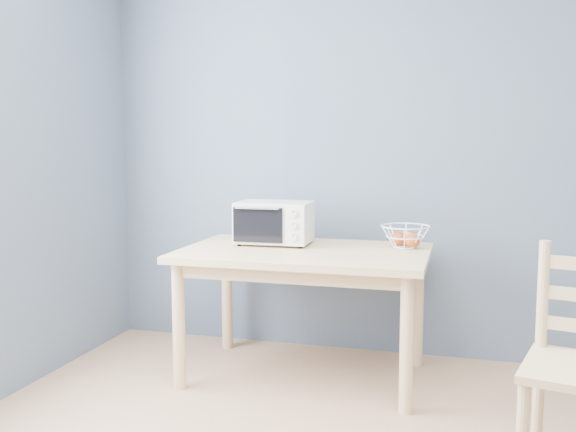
# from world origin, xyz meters

# --- Properties ---
(room) EXTENTS (4.01, 4.51, 2.61)m
(room) POSITION_xyz_m (0.00, 0.00, 1.30)
(room) COLOR tan
(room) RESTS_ON ground
(dining_table) EXTENTS (1.40, 0.90, 0.75)m
(dining_table) POSITION_xyz_m (-0.54, 1.68, 0.65)
(dining_table) COLOR #E3BF88
(dining_table) RESTS_ON ground
(toaster_oven) EXTENTS (0.45, 0.33, 0.26)m
(toaster_oven) POSITION_xyz_m (-0.78, 1.81, 0.89)
(toaster_oven) COLOR white
(toaster_oven) RESTS_ON dining_table
(fruit_basket) EXTENTS (0.30, 0.30, 0.13)m
(fruit_basket) POSITION_xyz_m (0.01, 1.90, 0.82)
(fruit_basket) COLOR white
(fruit_basket) RESTS_ON dining_table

